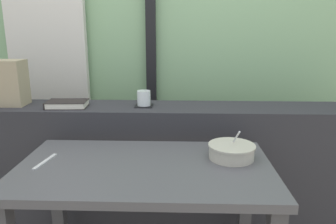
# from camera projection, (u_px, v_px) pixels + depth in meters

# --- Properties ---
(outdoor_backdrop) EXTENTS (4.80, 0.08, 2.80)m
(outdoor_backdrop) POSITION_uv_depth(u_px,v_px,m) (156.00, 11.00, 2.35)
(outdoor_backdrop) COLOR #8EBC89
(outdoor_backdrop) RESTS_ON ground
(curtain_left_panel) EXTENTS (0.56, 0.06, 2.50)m
(curtain_left_panel) POSITION_uv_depth(u_px,v_px,m) (46.00, 32.00, 2.32)
(curtain_left_panel) COLOR silver
(curtain_left_panel) RESTS_ON ground
(window_divider_post) EXTENTS (0.07, 0.05, 2.60)m
(window_divider_post) POSITION_uv_depth(u_px,v_px,m) (151.00, 25.00, 2.31)
(window_divider_post) COLOR black
(window_divider_post) RESTS_ON ground
(dark_console_ledge) EXTENTS (2.80, 0.31, 0.85)m
(dark_console_ledge) POSITION_uv_depth(u_px,v_px,m) (150.00, 174.00, 1.99)
(dark_console_ledge) COLOR #2D2D33
(dark_console_ledge) RESTS_ON ground
(breakfast_table) EXTENTS (1.08, 0.61, 0.72)m
(breakfast_table) POSITION_uv_depth(u_px,v_px,m) (145.00, 192.00, 1.42)
(breakfast_table) COLOR #414145
(breakfast_table) RESTS_ON ground
(coaster_square) EXTENTS (0.10, 0.10, 0.00)m
(coaster_square) POSITION_uv_depth(u_px,v_px,m) (144.00, 106.00, 1.88)
(coaster_square) COLOR black
(coaster_square) RESTS_ON dark_console_ledge
(juice_glass) EXTENTS (0.08, 0.08, 0.09)m
(juice_glass) POSITION_uv_depth(u_px,v_px,m) (144.00, 99.00, 1.87)
(juice_glass) COLOR white
(juice_glass) RESTS_ON coaster_square
(closed_book) EXTENTS (0.23, 0.16, 0.04)m
(closed_book) POSITION_uv_depth(u_px,v_px,m) (67.00, 104.00, 1.86)
(closed_book) COLOR black
(closed_book) RESTS_ON dark_console_ledge
(soup_bowl) EXTENTS (0.21, 0.21, 0.14)m
(soup_bowl) POSITION_uv_depth(u_px,v_px,m) (232.00, 152.00, 1.46)
(soup_bowl) COLOR #BCB7A8
(soup_bowl) RESTS_ON breakfast_table
(fork_utensil) EXTENTS (0.04, 0.17, 0.01)m
(fork_utensil) POSITION_uv_depth(u_px,v_px,m) (45.00, 161.00, 1.42)
(fork_utensil) COLOR silver
(fork_utensil) RESTS_ON breakfast_table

